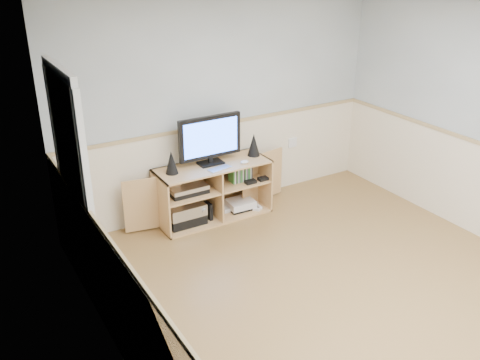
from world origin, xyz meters
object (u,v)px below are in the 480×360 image
at_px(keyboard, 220,169).
at_px(game_consoles, 239,205).
at_px(monitor, 210,138).
at_px(media_cabinet, 211,189).

bearing_deg(keyboard, game_consoles, 10.33).
height_order(monitor, keyboard, monitor).
xyz_separation_m(keyboard, game_consoles, (0.33, 0.13, -0.59)).
bearing_deg(monitor, game_consoles, -10.12).
height_order(media_cabinet, game_consoles, media_cabinet).
bearing_deg(keyboard, media_cabinet, 82.88).
distance_m(monitor, keyboard, 0.35).
height_order(media_cabinet, keyboard, keyboard).
height_order(monitor, game_consoles, monitor).
distance_m(media_cabinet, keyboard, 0.38).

